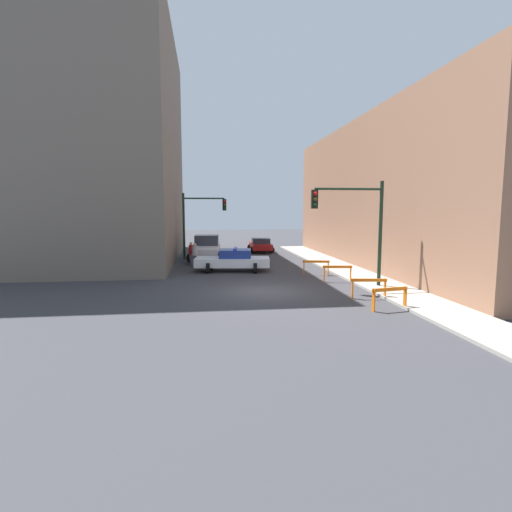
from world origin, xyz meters
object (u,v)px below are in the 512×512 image
Objects in this scene: police_car at (233,260)px; pedestrian_crossing at (195,255)px; parked_car_near at (261,245)px; barrier_corner at (316,265)px; barrier_front at (390,295)px; white_truck at (206,248)px; barrier_mid at (369,285)px; traffic_light_far at (198,216)px; pedestrian_corner at (191,253)px; barrier_back at (337,271)px; traffic_light_near at (358,218)px.

pedestrian_crossing is (-2.45, 1.95, 0.14)m from police_car.
parked_car_near is 2.76× the size of barrier_corner.
barrier_front is (7.81, -12.70, -0.24)m from pedestrian_crossing.
white_truck is 3.48× the size of barrier_mid.
pedestrian_corner is at bearing -96.82° from traffic_light_far.
pedestrian_crossing is at bearing 126.39° from barrier_mid.
barrier_back is at bearing -76.88° from barrier_corner.
white_truck is 12.71m from barrier_back.
barrier_front is at bearing -96.34° from pedestrian_crossing.
barrier_corner is (6.49, -8.27, -0.29)m from white_truck.
traffic_light_far is (-8.03, 12.99, -0.13)m from traffic_light_near.
traffic_light_near is 5.29m from barrier_front.
police_car is at bearing 155.26° from barrier_corner.
pedestrian_crossing is at bearing -96.51° from white_truck.
traffic_light_far is 1.06× the size of police_car.
pedestrian_crossing is at bearing 150.16° from barrier_corner.
barrier_back is (7.03, -10.58, -0.29)m from white_truck.
barrier_front is (7.65, -17.39, -2.78)m from traffic_light_far.
traffic_light_near is at bearing -78.34° from barrier_back.
police_car is at bearing 121.81° from barrier_mid.
barrier_front is at bearing -146.70° from police_car.
traffic_light_near is at bearing 157.90° from pedestrian_corner.
traffic_light_near is 3.28× the size of barrier_front.
barrier_front is at bearing -86.43° from barrier_corner.
traffic_light_far is at bearing 50.20° from pedestrian_crossing.
police_car reaches higher than barrier_mid.
traffic_light_near is 0.94× the size of white_truck.
pedestrian_crossing is 1.05× the size of barrier_corner.
traffic_light_near reaches higher than parked_car_near.
barrier_corner is (7.12, -8.86, -2.78)m from traffic_light_far.
white_truck is at bearing 112.70° from barrier_front.
pedestrian_corner is at bearing -104.83° from white_truck.
barrier_front is 6.22m from barrier_back.
pedestrian_crossing is at bearing 58.30° from police_car.
barrier_mid is (-0.35, -2.33, -2.91)m from traffic_light_near.
barrier_back is at bearing -80.89° from parked_car_near.
police_car is 2.94× the size of pedestrian_corner.
traffic_light_near is 14.68m from white_truck.
traffic_light_near is 5.13m from barrier_corner.
barrier_mid is 1.00× the size of barrier_back.
traffic_light_near is 11.96m from pedestrian_crossing.
parked_car_near is 22.24m from barrier_front.
parked_car_near is 2.74× the size of barrier_mid.
parked_car_near is 2.74× the size of barrier_back.
traffic_light_far is 3.28× the size of barrier_front.
barrier_front is at bearing -63.04° from white_truck.
pedestrian_corner is at bearing 145.48° from barrier_corner.
pedestrian_crossing is 1.04× the size of barrier_mid.
parked_car_near is 2.75× the size of barrier_front.
barrier_back is (8.10, -7.51, -0.24)m from pedestrian_corner.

